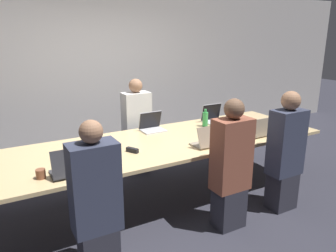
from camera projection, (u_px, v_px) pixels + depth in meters
The scene contains 17 objects.
ground_plane at pixel (153, 200), 4.18m from camera, with size 24.00×24.00×0.00m, color #2D2D38.
curtain_wall at pixel (96, 73), 5.58m from camera, with size 12.00×0.06×2.80m.
conference_table at pixel (153, 147), 3.98m from camera, with size 4.47×1.32×0.77m.
laptop_near_midright at pixel (208, 140), 3.83m from camera, with size 0.33×0.25×0.25m.
person_near_midright at pixel (231, 167), 3.45m from camera, with size 0.40×0.24×1.43m.
laptop_near_right at pixel (261, 131), 4.22m from camera, with size 0.34×0.24×0.25m.
person_near_right at pixel (285, 153), 3.83m from camera, with size 0.40×0.24×1.44m.
cup_near_right at pixel (269, 128), 4.43m from camera, with size 0.08×0.08×0.09m.
laptop_near_left at pixel (70, 168), 3.05m from camera, with size 0.34×0.27×0.27m.
person_near_left at pixel (96, 204), 2.73m from camera, with size 0.40×0.24×1.41m.
cup_near_left at pixel (41, 174), 2.99m from camera, with size 0.09×0.09×0.09m.
laptop_far_right at pixel (213, 117), 4.89m from camera, with size 0.33×0.26×0.26m.
cup_far_right at pixel (229, 117), 4.98m from camera, with size 0.08×0.08×0.10m.
bottle_far_right at pixel (205, 119), 4.64m from camera, with size 0.08×0.08×0.25m.
laptop_far_center at pixel (152, 125), 4.46m from camera, with size 0.32×0.26×0.26m.
person_far_center at pixel (137, 128), 4.90m from camera, with size 0.40×0.24×1.42m.
stapler at pixel (132, 150), 3.65m from camera, with size 0.11×0.15×0.05m.
Camera 1 is at (-1.69, -3.37, 2.06)m, focal length 35.00 mm.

